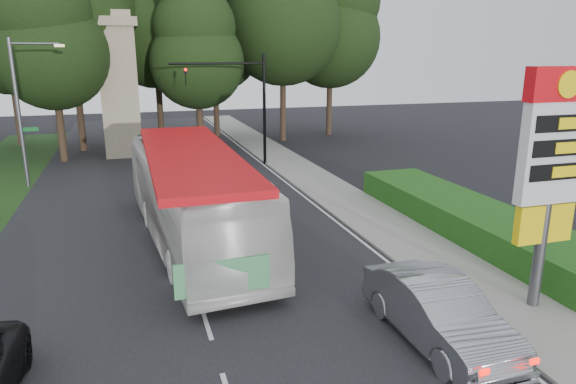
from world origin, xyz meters
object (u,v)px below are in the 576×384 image
object	(u,v)px
streetlight_signs	(22,106)
sedan_silver	(438,312)
gas_station_pylon	(552,158)
monument	(119,84)
traffic_signal_mast	(244,94)
transit_bus	(192,197)

from	to	relation	value
streetlight_signs	sedan_silver	bearing A→B (deg)	-58.97
gas_station_pylon	monument	bearing A→B (deg)	111.80
traffic_signal_mast	sedan_silver	world-z (taller)	traffic_signal_mast
transit_bus	traffic_signal_mast	bearing A→B (deg)	64.37
monument	transit_bus	xyz separation A→B (m)	(2.50, -19.60, -3.27)
monument	sedan_silver	distance (m)	30.01
streetlight_signs	monument	size ratio (longest dim) A/B	0.80
transit_bus	sedan_silver	xyz separation A→B (m)	(5.00, -9.14, -1.00)
monument	transit_bus	world-z (taller)	monument
sedan_silver	streetlight_signs	bearing A→B (deg)	120.33
traffic_signal_mast	streetlight_signs	distance (m)	12.83
gas_station_pylon	traffic_signal_mast	xyz separation A→B (m)	(-3.52, 22.00, 0.22)
traffic_signal_mast	streetlight_signs	size ratio (longest dim) A/B	0.90
sedan_silver	traffic_signal_mast	bearing A→B (deg)	88.84
gas_station_pylon	traffic_signal_mast	bearing A→B (deg)	99.09
transit_bus	sedan_silver	bearing A→B (deg)	-66.10
streetlight_signs	transit_bus	xyz separation A→B (m)	(7.49, -11.61, -2.61)
transit_bus	gas_station_pylon	bearing A→B (deg)	-48.77
traffic_signal_mast	transit_bus	distance (m)	14.83
traffic_signal_mast	streetlight_signs	bearing A→B (deg)	-171.08
streetlight_signs	sedan_silver	xyz separation A→B (m)	(12.49, -20.75, -3.60)
gas_station_pylon	sedan_silver	distance (m)	5.22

